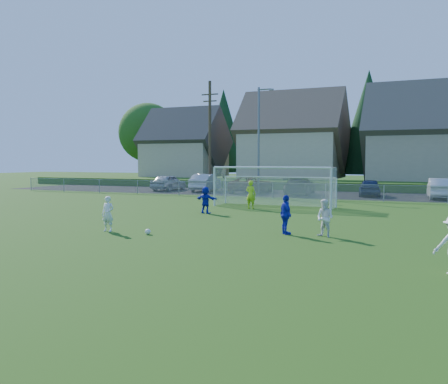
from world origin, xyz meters
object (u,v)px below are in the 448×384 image
(goalkeeper, at_px, (251,195))
(soccer_goal, at_px, (275,180))
(player_blue_b, at_px, (206,200))
(car_c, at_px, (252,185))
(player_blue_a, at_px, (286,215))
(car_d, at_px, (300,186))
(player_white_a, at_px, (108,214))
(car_a, at_px, (169,182))
(car_b, at_px, (206,183))
(soccer_ball, at_px, (148,232))
(car_f, at_px, (440,189))
(car_e, at_px, (370,187))
(player_white_b, at_px, (325,218))

(goalkeeper, xyz_separation_m, soccer_goal, (0.90, 1.89, 0.78))
(player_blue_b, xyz_separation_m, car_c, (-3.14, 16.19, -0.00))
(player_blue_a, xyz_separation_m, car_d, (-4.69, 20.89, -0.02))
(player_blue_a, relative_size, goalkeeper, 0.91)
(player_white_a, relative_size, car_d, 0.28)
(player_blue_b, bearing_deg, car_a, -43.20)
(player_blue_b, xyz_separation_m, car_b, (-7.88, 16.65, 0.07))
(player_white_a, distance_m, soccer_goal, 13.02)
(soccer_ball, distance_m, car_f, 25.60)
(car_b, distance_m, car_d, 9.26)
(goalkeeper, bearing_deg, car_c, -64.55)
(soccer_ball, relative_size, car_e, 0.05)
(car_a, distance_m, car_c, 8.51)
(player_blue_b, height_order, car_b, car_b)
(car_f, bearing_deg, player_blue_b, 49.63)
(player_white_b, height_order, car_c, car_c)
(car_e, bearing_deg, soccer_ball, 69.29)
(player_white_a, relative_size, player_blue_b, 0.98)
(soccer_ball, bearing_deg, soccer_goal, 84.39)
(soccer_ball, bearing_deg, car_d, 89.44)
(player_blue_b, height_order, car_e, player_blue_b)
(car_d, bearing_deg, car_a, -8.26)
(player_blue_a, xyz_separation_m, player_blue_b, (-5.99, 5.40, -0.03))
(car_b, distance_m, car_c, 4.76)
(player_blue_a, distance_m, car_d, 21.41)
(goalkeeper, bearing_deg, soccer_goal, -109.40)
(player_white_b, xyz_separation_m, car_d, (-6.21, 20.92, 0.03))
(car_d, relative_size, soccer_goal, 0.69)
(soccer_ball, height_order, soccer_goal, soccer_goal)
(player_blue_a, height_order, car_e, player_blue_a)
(soccer_goal, bearing_deg, player_white_a, -104.11)
(soccer_ball, height_order, car_f, car_f)
(soccer_ball, bearing_deg, player_blue_a, 23.53)
(player_blue_a, bearing_deg, car_c, -15.50)
(player_white_b, bearing_deg, player_blue_a, -157.28)
(soccer_ball, xyz_separation_m, soccer_goal, (1.24, 12.67, 1.52))
(soccer_ball, bearing_deg, car_c, 100.10)
(soccer_ball, height_order, car_e, car_e)
(player_blue_b, xyz_separation_m, soccer_goal, (2.33, 5.13, 0.90))
(player_blue_a, distance_m, player_blue_b, 8.07)
(player_white_b, xyz_separation_m, player_blue_b, (-7.52, 5.44, 0.02))
(car_c, bearing_deg, goalkeeper, 116.30)
(goalkeeper, distance_m, car_f, 16.25)
(soccer_ball, bearing_deg, car_b, 110.33)
(player_blue_b, xyz_separation_m, car_a, (-11.65, 16.35, 0.03))
(soccer_ball, relative_size, player_white_b, 0.15)
(soccer_goal, bearing_deg, player_blue_a, -70.81)
(soccer_ball, xyz_separation_m, car_c, (-4.23, 23.73, 0.62))
(car_a, relative_size, car_b, 0.91)
(goalkeeper, bearing_deg, player_blue_a, 123.83)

